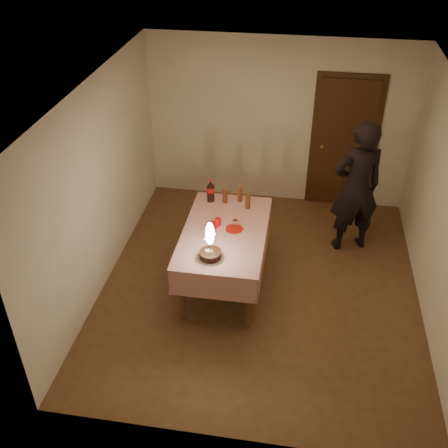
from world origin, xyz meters
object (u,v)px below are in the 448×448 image
(red_cup, at_px, (218,222))
(cola_bottle, at_px, (211,191))
(dining_table, at_px, (225,238))
(amber_bottle_mid, at_px, (240,193))
(amber_bottle_right, at_px, (248,200))
(red_plate, at_px, (234,229))
(birthday_cake, at_px, (210,248))
(amber_bottle_left, at_px, (225,195))
(clear_cup, at_px, (235,223))
(photographer, at_px, (356,188))

(red_cup, relative_size, cola_bottle, 0.31)
(dining_table, bearing_deg, amber_bottle_mid, 82.92)
(dining_table, distance_m, amber_bottle_right, 0.64)
(red_plate, bearing_deg, cola_bottle, 123.63)
(birthday_cake, relative_size, amber_bottle_left, 1.87)
(cola_bottle, xyz_separation_m, amber_bottle_right, (0.51, -0.10, -0.03))
(birthday_cake, relative_size, clear_cup, 5.30)
(birthday_cake, distance_m, red_cup, 0.67)
(amber_bottle_left, bearing_deg, birthday_cake, -88.94)
(clear_cup, relative_size, amber_bottle_mid, 0.35)
(red_cup, bearing_deg, dining_table, -46.30)
(amber_bottle_right, bearing_deg, birthday_cake, -104.60)
(photographer, bearing_deg, cola_bottle, -167.76)
(amber_bottle_mid, bearing_deg, clear_cup, -87.50)
(birthday_cake, bearing_deg, dining_table, 82.12)
(red_plate, height_order, amber_bottle_mid, amber_bottle_mid)
(birthday_cake, bearing_deg, amber_bottle_mid, 82.57)
(dining_table, height_order, amber_bottle_right, amber_bottle_right)
(clear_cup, height_order, amber_bottle_left, amber_bottle_left)
(red_plate, xyz_separation_m, red_cup, (-0.22, 0.06, 0.05))
(dining_table, distance_m, cola_bottle, 0.77)
(cola_bottle, bearing_deg, photographer, 12.24)
(photographer, bearing_deg, amber_bottle_right, -159.75)
(red_plate, xyz_separation_m, photographer, (1.50, 1.02, 0.13))
(amber_bottle_left, bearing_deg, dining_table, -81.38)
(clear_cup, height_order, amber_bottle_mid, amber_bottle_mid)
(dining_table, height_order, cola_bottle, cola_bottle)
(clear_cup, bearing_deg, cola_bottle, 126.70)
(birthday_cake, distance_m, clear_cup, 0.70)
(dining_table, xyz_separation_m, clear_cup, (0.12, 0.12, 0.15))
(red_cup, distance_m, amber_bottle_mid, 0.64)
(red_cup, relative_size, amber_bottle_right, 0.39)
(birthday_cake, height_order, photographer, photographer)
(cola_bottle, distance_m, amber_bottle_right, 0.52)
(birthday_cake, relative_size, red_plate, 2.17)
(dining_table, relative_size, cola_bottle, 5.42)
(birthday_cake, height_order, red_cup, birthday_cake)
(amber_bottle_left, bearing_deg, cola_bottle, 175.70)
(dining_table, height_order, clear_cup, clear_cup)
(dining_table, distance_m, red_plate, 0.17)
(birthday_cake, distance_m, amber_bottle_mid, 1.28)
(clear_cup, height_order, cola_bottle, cola_bottle)
(cola_bottle, xyz_separation_m, amber_bottle_left, (0.20, -0.01, -0.03))
(dining_table, relative_size, red_cup, 17.20)
(birthday_cake, relative_size, red_cup, 4.77)
(amber_bottle_left, distance_m, amber_bottle_right, 0.32)
(birthday_cake, xyz_separation_m, red_cup, (-0.03, 0.66, -0.08))
(birthday_cake, distance_m, amber_bottle_left, 1.20)
(clear_cup, bearing_deg, amber_bottle_mid, 92.50)
(dining_table, height_order, amber_bottle_mid, amber_bottle_mid)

